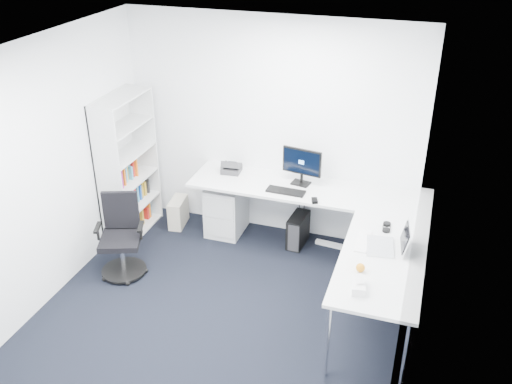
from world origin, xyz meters
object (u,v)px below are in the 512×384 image
(bookshelf, at_px, (128,167))
(laptop, at_px, (381,236))
(monitor, at_px, (301,166))
(task_chair, at_px, (120,238))
(l_desk, at_px, (299,233))

(bookshelf, xyz_separation_m, laptop, (3.14, -0.69, 0.05))
(bookshelf, distance_m, monitor, 2.11)
(task_chair, relative_size, laptop, 2.51)
(task_chair, bearing_deg, l_desk, 3.59)
(l_desk, height_order, bookshelf, bookshelf)
(task_chair, bearing_deg, laptop, -16.92)
(l_desk, relative_size, task_chair, 2.97)
(monitor, bearing_deg, bookshelf, -160.11)
(bookshelf, relative_size, monitor, 3.78)
(bookshelf, relative_size, task_chair, 1.92)
(task_chair, xyz_separation_m, monitor, (1.73, 1.25, 0.57))
(task_chair, bearing_deg, bookshelf, 91.29)
(l_desk, xyz_separation_m, laptop, (0.96, -0.64, 0.54))
(l_desk, bearing_deg, bookshelf, 178.68)
(bookshelf, xyz_separation_m, task_chair, (0.34, -0.87, -0.43))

